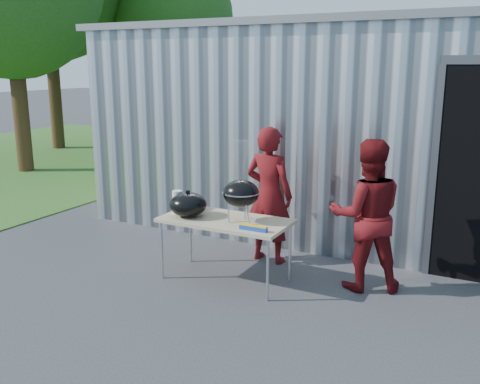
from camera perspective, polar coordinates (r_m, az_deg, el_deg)
The scene contains 12 objects.
ground at distance 6.15m, azimuth -3.11°, elevation -10.55°, with size 80.00×80.00×0.00m, color #353537.
building at distance 9.66m, azimuth 15.72°, elevation 7.25°, with size 8.20×6.20×3.10m.
grass_patch at distance 16.26m, azimuth -20.02°, elevation 3.84°, with size 10.00×12.00×0.02m, color #2D591E.
tree_far at distance 16.75m, azimuth -7.03°, elevation 17.73°, with size 3.50×3.50×5.80m.
folding_table at distance 6.23m, azimuth -1.57°, elevation -3.25°, with size 1.50×0.75×0.75m.
kettle_grill at distance 6.01m, azimuth 0.10°, elevation 0.70°, with size 0.42×0.42×0.93m.
grill_lid at distance 6.32m, azimuth -5.56°, elevation -1.34°, with size 0.44×0.44×0.32m.
paper_towels at distance 6.46m, azimuth -6.69°, elevation -1.07°, with size 0.12×0.12×0.28m, color white.
white_tub at distance 6.66m, azimuth -4.78°, elevation -1.37°, with size 0.20×0.15×0.10m, color white.
foil_box at distance 5.78m, azimuth 1.44°, elevation -3.84°, with size 0.32×0.05×0.06m.
person_cook at distance 6.82m, azimuth 3.12°, elevation -0.32°, with size 0.64×0.42×1.76m, color #630F12.
person_bystander at distance 6.13m, azimuth 13.35°, elevation -2.43°, with size 0.84×0.65×1.72m, color #630F12.
Camera 1 is at (2.87, -4.83, 2.50)m, focal length 40.00 mm.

